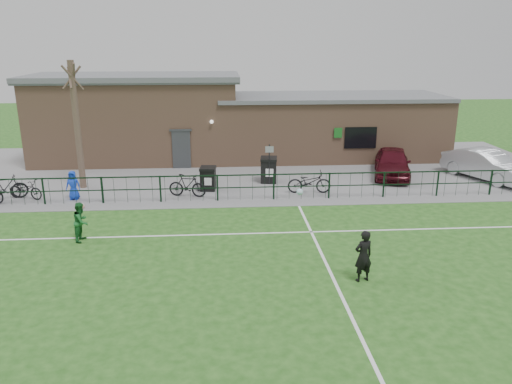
{
  "coord_description": "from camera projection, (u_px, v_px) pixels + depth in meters",
  "views": [
    {
      "loc": [
        -1.26,
        -13.16,
        6.9
      ],
      "look_at": [
        0.0,
        5.0,
        1.3
      ],
      "focal_mm": 35.0,
      "sensor_mm": 36.0,
      "label": 1
    }
  ],
  "objects": [
    {
      "name": "sign_post",
      "position": [
        269.0,
        165.0,
        24.38
      ],
      "size": [
        0.07,
        0.07,
        2.0
      ],
      "primitive_type": "cylinder",
      "rotation": [
        0.0,
        0.0,
        -0.17
      ],
      "color": "black",
      "rests_on": "paving_strip"
    },
    {
      "name": "bare_tree",
      "position": [
        77.0,
        126.0,
        23.27
      ],
      "size": [
        0.3,
        0.3,
        6.0
      ],
      "primitive_type": "cylinder",
      "color": "#4D3A2F",
      "rests_on": "ground"
    },
    {
      "name": "bicycle_b",
      "position": [
        5.0,
        187.0,
        22.17
      ],
      "size": [
        1.94,
        1.11,
        1.12
      ],
      "primitive_type": "imported",
      "rotation": [
        0.0,
        0.0,
        1.9
      ],
      "color": "black",
      "rests_on": "paving_strip"
    },
    {
      "name": "bicycle_e",
      "position": [
        309.0,
        182.0,
        23.13
      ],
      "size": [
        2.04,
        0.83,
        1.05
      ],
      "primitive_type": "imported",
      "rotation": [
        0.0,
        0.0,
        1.5
      ],
      "color": "black",
      "rests_on": "paving_strip"
    },
    {
      "name": "pitch_line_mid",
      "position": [
        258.0,
        233.0,
        18.48
      ],
      "size": [
        28.0,
        0.1,
        0.01
      ],
      "primitive_type": "cube",
      "color": "white",
      "rests_on": "ground"
    },
    {
      "name": "car_maroon",
      "position": [
        392.0,
        162.0,
        25.89
      ],
      "size": [
        2.91,
        4.65,
        1.48
      ],
      "primitive_type": "imported",
      "rotation": [
        0.0,
        0.0,
        -0.29
      ],
      "color": "#440C15",
      "rests_on": "paving_strip"
    },
    {
      "name": "spectator_child",
      "position": [
        73.0,
        185.0,
        22.17
      ],
      "size": [
        0.66,
        0.45,
        1.31
      ],
      "primitive_type": "imported",
      "rotation": [
        0.0,
        0.0,
        -0.06
      ],
      "color": "blue",
      "rests_on": "paving_strip"
    },
    {
      "name": "bicycle_c",
      "position": [
        25.0,
        189.0,
        22.29
      ],
      "size": [
        1.8,
        1.14,
        0.89
      ],
      "primitive_type": "imported",
      "rotation": [
        0.0,
        0.0,
        1.22
      ],
      "color": "black",
      "rests_on": "paving_strip"
    },
    {
      "name": "wheelie_bin_left",
      "position": [
        208.0,
        179.0,
        23.62
      ],
      "size": [
        0.75,
        0.83,
        1.02
      ],
      "primitive_type": "cube",
      "rotation": [
        0.0,
        0.0,
        -0.1
      ],
      "color": "black",
      "rests_on": "paving_strip"
    },
    {
      "name": "ball_ground",
      "position": [
        82.0,
        206.0,
        21.14
      ],
      "size": [
        0.24,
        0.24,
        0.24
      ],
      "primitive_type": "sphere",
      "color": "white",
      "rests_on": "ground"
    },
    {
      "name": "pitch_line_perp",
      "position": [
        335.0,
        282.0,
        14.8
      ],
      "size": [
        0.1,
        16.0,
        0.01
      ],
      "primitive_type": "cube",
      "color": "white",
      "rests_on": "ground"
    },
    {
      "name": "goalkeeper_kick",
      "position": [
        361.0,
        254.0,
        14.69
      ],
      "size": [
        1.98,
        2.83,
        2.16
      ],
      "color": "black",
      "rests_on": "ground"
    },
    {
      "name": "wheelie_bin_right",
      "position": [
        269.0,
        171.0,
        24.92
      ],
      "size": [
        0.86,
        0.95,
        1.16
      ],
      "primitive_type": "cube",
      "rotation": [
        0.0,
        0.0,
        -0.11
      ],
      "color": "black",
      "rests_on": "paving_strip"
    },
    {
      "name": "car_silver",
      "position": [
        486.0,
        165.0,
        25.37
      ],
      "size": [
        3.33,
        4.82,
        1.51
      ],
      "primitive_type": "imported",
      "rotation": [
        0.0,
        0.0,
        0.42
      ],
      "color": "#B4B7BC",
      "rests_on": "paving_strip"
    },
    {
      "name": "bicycle_d",
      "position": [
        187.0,
        185.0,
        22.59
      ],
      "size": [
        1.81,
        0.9,
        1.05
      ],
      "primitive_type": "imported",
      "rotation": [
        0.0,
        0.0,
        1.32
      ],
      "color": "black",
      "rests_on": "paving_strip"
    },
    {
      "name": "perimeter_fence",
      "position": [
        251.0,
        187.0,
        22.12
      ],
      "size": [
        28.0,
        0.1,
        1.2
      ],
      "primitive_type": "cube",
      "color": "black",
      "rests_on": "ground"
    },
    {
      "name": "pitch_line_touch",
      "position": [
        252.0,
        201.0,
        22.1
      ],
      "size": [
        28.0,
        0.1,
        0.01
      ],
      "primitive_type": "cube",
      "color": "white",
      "rests_on": "ground"
    },
    {
      "name": "clubhouse",
      "position": [
        228.0,
        121.0,
        29.68
      ],
      "size": [
        24.25,
        5.4,
        4.96
      ],
      "color": "#A2775A",
      "rests_on": "ground"
    },
    {
      "name": "ground",
      "position": [
        268.0,
        284.0,
        14.66
      ],
      "size": [
        90.0,
        90.0,
        0.0
      ],
      "primitive_type": "plane",
      "color": "#204F17",
      "rests_on": "ground"
    },
    {
      "name": "outfield_player",
      "position": [
        81.0,
        222.0,
        17.65
      ],
      "size": [
        0.63,
        0.76,
        1.42
      ],
      "primitive_type": "imported",
      "rotation": [
        0.0,
        0.0,
        1.43
      ],
      "color": "#1B6129",
      "rests_on": "ground"
    },
    {
      "name": "paving_strip",
      "position": [
        245.0,
        169.0,
        27.53
      ],
      "size": [
        34.0,
        13.0,
        0.02
      ],
      "primitive_type": "cube",
      "color": "slate",
      "rests_on": "ground"
    }
  ]
}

